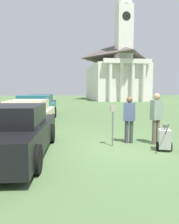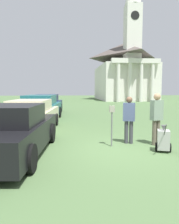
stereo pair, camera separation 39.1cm
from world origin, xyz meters
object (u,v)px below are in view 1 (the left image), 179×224
object	(u,v)px
person_worker	(129,117)
person_supervisor	(156,115)
parked_car_teal	(36,109)
church	(115,68)
parked_car_navy	(41,105)
parked_car_black	(13,132)
parking_meter	(113,118)
parked_car_cream	(29,117)
equipment_cart	(164,139)

from	to	relation	value
person_worker	person_supervisor	distance (m)	0.95
parked_car_teal	person_worker	bearing A→B (deg)	-52.26
parked_car_teal	church	size ratio (longest dim) A/B	0.23
parked_car_teal	parked_car_navy	distance (m)	3.65
person_worker	person_supervisor	world-z (taller)	person_supervisor
parked_car_black	parking_meter	size ratio (longest dim) A/B	3.55
parked_car_teal	parked_car_cream	bearing A→B (deg)	-84.83
parked_car_teal	person_worker	distance (m)	7.18
person_supervisor	parked_car_teal	bearing A→B (deg)	-73.21
parked_car_cream	equipment_cart	world-z (taller)	parked_car_cream
person_supervisor	parking_meter	bearing A→B (deg)	-18.55
parking_meter	equipment_cart	distance (m)	1.79
parking_meter	parked_car_teal	bearing A→B (deg)	116.38
person_supervisor	parked_car_cream	bearing A→B (deg)	-52.01
person_supervisor	equipment_cart	distance (m)	1.08
parking_meter	person_worker	distance (m)	0.78
equipment_cart	person_supervisor	bearing A→B (deg)	102.35
person_worker	church	size ratio (longest dim) A/B	0.07
equipment_cart	church	world-z (taller)	church
parked_car_navy	church	xyz separation A→B (m)	(11.99, 22.63, 5.09)
parked_car_navy	equipment_cart	size ratio (longest dim) A/B	5.24
parked_car_navy	person_supervisor	bearing A→B (deg)	-59.35
parked_car_black	equipment_cart	world-z (taller)	parked_car_black
parked_car_black	church	xyz separation A→B (m)	(11.99, 33.31, 5.11)
parked_car_cream	person_supervisor	distance (m)	5.63
parked_car_navy	parked_car_black	bearing A→B (deg)	-84.84
parked_car_cream	church	bearing A→B (deg)	73.15
parked_car_black	church	size ratio (longest dim) A/B	0.21
parked_car_cream	equipment_cart	size ratio (longest dim) A/B	5.39
parked_car_black	equipment_cart	size ratio (longest dim) A/B	5.00
parked_car_teal	equipment_cart	distance (m)	8.58
parking_meter	person_worker	size ratio (longest dim) A/B	0.83
person_supervisor	parked_car_navy	bearing A→B (deg)	-84.62
parked_car_cream	person_worker	distance (m)	4.71
parked_car_black	person_worker	bearing A→B (deg)	19.34
parked_car_black	parking_meter	bearing A→B (deg)	16.45
parked_car_navy	person_worker	world-z (taller)	person_worker
parked_car_navy	person_worker	xyz separation A→B (m)	(3.87, -9.70, 0.25)
church	equipment_cart	bearing A→B (deg)	-102.36
parking_meter	equipment_cart	xyz separation A→B (m)	(1.49, -0.80, -0.59)
person_worker	church	bearing A→B (deg)	-85.71
parking_meter	person_supervisor	size ratio (longest dim) A/B	0.77
person_worker	parked_car_cream	bearing A→B (deg)	-16.20
parked_car_black	church	world-z (taller)	church
equipment_cart	person_worker	bearing A→B (deg)	144.36
parking_meter	parked_car_cream	bearing A→B (deg)	136.49
parked_car_navy	church	size ratio (longest dim) A/B	0.22
parked_car_navy	parking_meter	distance (m)	10.54
equipment_cart	church	distance (m)	34.70
parked_car_teal	equipment_cart	xyz separation A→B (m)	(4.66, -7.20, -0.36)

